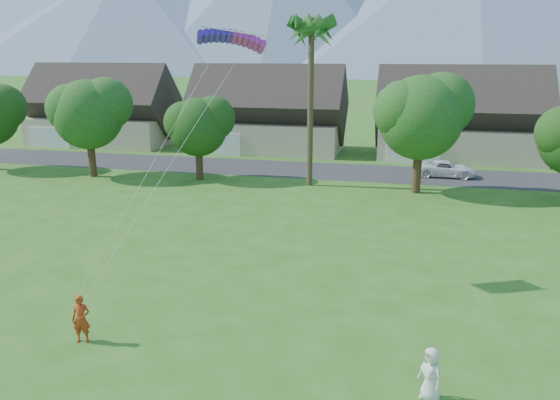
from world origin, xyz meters
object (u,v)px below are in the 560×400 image
(watcher, at_px, (430,374))
(parafoil_kite, at_px, (232,37))
(kite_flyer, at_px, (81,319))
(parked_car, at_px, (447,169))

(watcher, bearing_deg, parafoil_kite, -176.68)
(kite_flyer, bearing_deg, parafoil_kite, 51.96)
(watcher, bearing_deg, parked_car, 133.48)
(parafoil_kite, bearing_deg, watcher, -65.43)
(watcher, xyz_separation_m, parafoil_kite, (-8.58, 8.37, 9.73))
(watcher, xyz_separation_m, parked_car, (2.26, 31.31, -0.18))
(parafoil_kite, bearing_deg, kite_flyer, -134.11)
(kite_flyer, distance_m, parafoil_kite, 12.80)
(parked_car, bearing_deg, kite_flyer, 156.47)
(watcher, distance_m, parked_car, 31.40)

